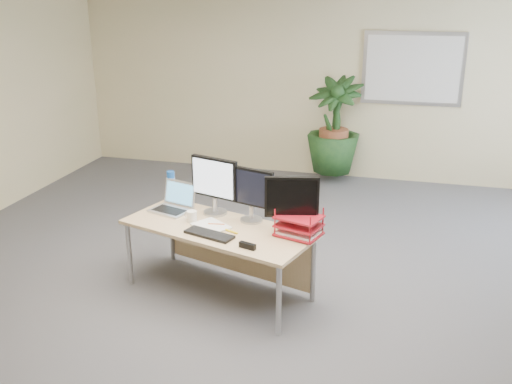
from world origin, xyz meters
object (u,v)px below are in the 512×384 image
(floor_plant, at_px, (334,129))
(monitor_right, at_px, (251,191))
(monitor_left, at_px, (214,182))
(desk, at_px, (224,237))
(laptop, at_px, (174,203))

(floor_plant, distance_m, monitor_right, 3.17)
(monitor_left, bearing_deg, desk, -53.76)
(floor_plant, relative_size, laptop, 3.59)
(desk, distance_m, monitor_right, 0.47)
(desk, bearing_deg, laptop, 160.52)
(desk, height_order, monitor_right, monitor_right)
(floor_plant, bearing_deg, monitor_left, -102.08)
(desk, xyz_separation_m, laptop, (-0.54, 0.19, 0.19))
(desk, xyz_separation_m, monitor_right, (0.22, 0.11, 0.40))
(desk, distance_m, laptop, 0.60)
(floor_plant, bearing_deg, laptop, -108.85)
(floor_plant, bearing_deg, monitor_right, -95.39)
(floor_plant, height_order, laptop, floor_plant)
(monitor_left, bearing_deg, monitor_right, -13.00)
(desk, distance_m, floor_plant, 3.31)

